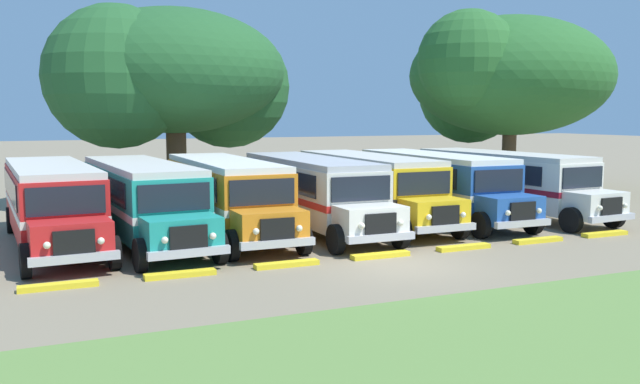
{
  "coord_description": "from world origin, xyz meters",
  "views": [
    {
      "loc": [
        -10.22,
        -17.16,
        4.54
      ],
      "look_at": [
        0.0,
        6.12,
        1.6
      ],
      "focal_mm": 37.73,
      "sensor_mm": 36.0,
      "label": 1
    }
  ],
  "objects_px": {
    "parked_bus_slot_3": "(312,189)",
    "parked_bus_slot_4": "(369,185)",
    "parked_bus_slot_1": "(142,197)",
    "broad_shade_tree": "(173,75)",
    "parked_bus_slot_6": "(505,180)",
    "parked_bus_slot_0": "(52,200)",
    "secondary_tree": "(505,77)",
    "parked_bus_slot_2": "(226,192)",
    "parked_bus_slot_5": "(436,182)"
  },
  "relations": [
    {
      "from": "parked_bus_slot_1",
      "to": "parked_bus_slot_6",
      "type": "xyz_separation_m",
      "value": [
        16.17,
        -0.03,
        0.0
      ]
    },
    {
      "from": "parked_bus_slot_1",
      "to": "secondary_tree",
      "type": "height_order",
      "value": "secondary_tree"
    },
    {
      "from": "broad_shade_tree",
      "to": "parked_bus_slot_6",
      "type": "bearing_deg",
      "value": -40.12
    },
    {
      "from": "parked_bus_slot_0",
      "to": "parked_bus_slot_4",
      "type": "relative_size",
      "value": 1.01
    },
    {
      "from": "parked_bus_slot_6",
      "to": "broad_shade_tree",
      "type": "height_order",
      "value": "broad_shade_tree"
    },
    {
      "from": "parked_bus_slot_3",
      "to": "parked_bus_slot_4",
      "type": "height_order",
      "value": "same"
    },
    {
      "from": "parked_bus_slot_3",
      "to": "broad_shade_tree",
      "type": "relative_size",
      "value": 0.83
    },
    {
      "from": "secondary_tree",
      "to": "parked_bus_slot_2",
      "type": "bearing_deg",
      "value": -156.94
    },
    {
      "from": "parked_bus_slot_4",
      "to": "parked_bus_slot_2",
      "type": "bearing_deg",
      "value": -86.82
    },
    {
      "from": "parked_bus_slot_3",
      "to": "parked_bus_slot_4",
      "type": "xyz_separation_m",
      "value": [
        2.93,
        0.68,
        0.0
      ]
    },
    {
      "from": "parked_bus_slot_5",
      "to": "parked_bus_slot_6",
      "type": "bearing_deg",
      "value": 85.41
    },
    {
      "from": "parked_bus_slot_2",
      "to": "parked_bus_slot_5",
      "type": "distance_m",
      "value": 9.48
    },
    {
      "from": "parked_bus_slot_1",
      "to": "broad_shade_tree",
      "type": "height_order",
      "value": "broad_shade_tree"
    },
    {
      "from": "secondary_tree",
      "to": "broad_shade_tree",
      "type": "bearing_deg",
      "value": 174.18
    },
    {
      "from": "parked_bus_slot_2",
      "to": "parked_bus_slot_4",
      "type": "xyz_separation_m",
      "value": [
        6.33,
        0.3,
        0.0
      ]
    },
    {
      "from": "parked_bus_slot_5",
      "to": "broad_shade_tree",
      "type": "bearing_deg",
      "value": -137.62
    },
    {
      "from": "parked_bus_slot_3",
      "to": "parked_bus_slot_4",
      "type": "relative_size",
      "value": 1.0
    },
    {
      "from": "parked_bus_slot_3",
      "to": "secondary_tree",
      "type": "distance_m",
      "value": 19.37
    },
    {
      "from": "parked_bus_slot_0",
      "to": "parked_bus_slot_4",
      "type": "distance_m",
      "value": 12.53
    },
    {
      "from": "broad_shade_tree",
      "to": "secondary_tree",
      "type": "bearing_deg",
      "value": -5.82
    },
    {
      "from": "parked_bus_slot_1",
      "to": "broad_shade_tree",
      "type": "distance_m",
      "value": 12.3
    },
    {
      "from": "parked_bus_slot_6",
      "to": "broad_shade_tree",
      "type": "xyz_separation_m",
      "value": [
        -12.77,
        10.76,
        4.96
      ]
    },
    {
      "from": "broad_shade_tree",
      "to": "parked_bus_slot_5",
      "type": "bearing_deg",
      "value": -48.37
    },
    {
      "from": "parked_bus_slot_3",
      "to": "parked_bus_slot_6",
      "type": "distance_m",
      "value": 9.58
    },
    {
      "from": "parked_bus_slot_3",
      "to": "broad_shade_tree",
      "type": "height_order",
      "value": "broad_shade_tree"
    },
    {
      "from": "parked_bus_slot_1",
      "to": "parked_bus_slot_2",
      "type": "bearing_deg",
      "value": 91.35
    },
    {
      "from": "parked_bus_slot_1",
      "to": "secondary_tree",
      "type": "relative_size",
      "value": 0.8
    },
    {
      "from": "parked_bus_slot_6",
      "to": "parked_bus_slot_4",
      "type": "bearing_deg",
      "value": -99.48
    },
    {
      "from": "parked_bus_slot_1",
      "to": "parked_bus_slot_6",
      "type": "relative_size",
      "value": 1.0
    },
    {
      "from": "parked_bus_slot_2",
      "to": "parked_bus_slot_5",
      "type": "height_order",
      "value": "same"
    },
    {
      "from": "parked_bus_slot_3",
      "to": "parked_bus_slot_1",
      "type": "bearing_deg",
      "value": -90.37
    },
    {
      "from": "parked_bus_slot_1",
      "to": "parked_bus_slot_4",
      "type": "xyz_separation_m",
      "value": [
        9.52,
        0.59,
        0.0
      ]
    },
    {
      "from": "parked_bus_slot_4",
      "to": "parked_bus_slot_5",
      "type": "bearing_deg",
      "value": 85.23
    },
    {
      "from": "parked_bus_slot_4",
      "to": "parked_bus_slot_1",
      "type": "bearing_deg",
      "value": -85.99
    },
    {
      "from": "parked_bus_slot_1",
      "to": "broad_shade_tree",
      "type": "relative_size",
      "value": 0.84
    },
    {
      "from": "parked_bus_slot_6",
      "to": "secondary_tree",
      "type": "xyz_separation_m",
      "value": [
        6.86,
        8.76,
        5.22
      ]
    },
    {
      "from": "parked_bus_slot_0",
      "to": "parked_bus_slot_1",
      "type": "distance_m",
      "value": 3.06
    },
    {
      "from": "parked_bus_slot_0",
      "to": "parked_bus_slot_1",
      "type": "relative_size",
      "value": 1.0
    },
    {
      "from": "parked_bus_slot_0",
      "to": "parked_bus_slot_5",
      "type": "xyz_separation_m",
      "value": [
        15.68,
        -0.21,
        0.0
      ]
    },
    {
      "from": "parked_bus_slot_1",
      "to": "parked_bus_slot_6",
      "type": "distance_m",
      "value": 16.17
    },
    {
      "from": "parked_bus_slot_1",
      "to": "parked_bus_slot_5",
      "type": "xyz_separation_m",
      "value": [
        12.67,
        0.3,
        0.0
      ]
    },
    {
      "from": "parked_bus_slot_1",
      "to": "parked_bus_slot_4",
      "type": "height_order",
      "value": "same"
    },
    {
      "from": "parked_bus_slot_6",
      "to": "parked_bus_slot_3",
      "type": "bearing_deg",
      "value": -93.78
    },
    {
      "from": "parked_bus_slot_0",
      "to": "parked_bus_slot_3",
      "type": "distance_m",
      "value": 9.62
    },
    {
      "from": "parked_bus_slot_1",
      "to": "secondary_tree",
      "type": "distance_m",
      "value": 25.17
    },
    {
      "from": "broad_shade_tree",
      "to": "secondary_tree",
      "type": "relative_size",
      "value": 0.96
    },
    {
      "from": "parked_bus_slot_0",
      "to": "secondary_tree",
      "type": "height_order",
      "value": "secondary_tree"
    },
    {
      "from": "parked_bus_slot_5",
      "to": "secondary_tree",
      "type": "bearing_deg",
      "value": 129.91
    },
    {
      "from": "parked_bus_slot_3",
      "to": "parked_bus_slot_5",
      "type": "bearing_deg",
      "value": 94.19
    },
    {
      "from": "parked_bus_slot_6",
      "to": "parked_bus_slot_1",
      "type": "bearing_deg",
      "value": -94.29
    }
  ]
}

